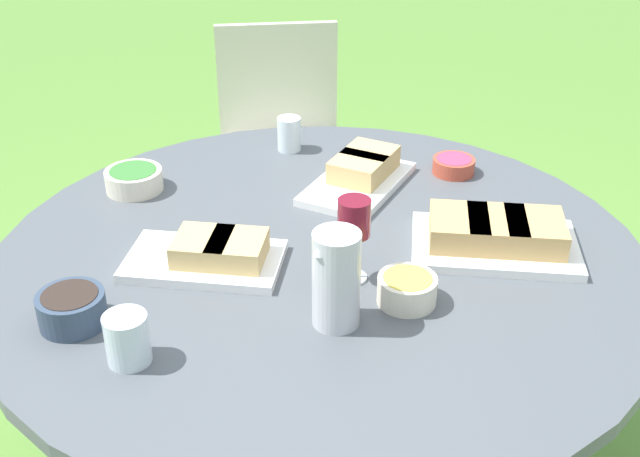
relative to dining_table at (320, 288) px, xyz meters
The scene contains 13 objects.
dining_table is the anchor object (origin of this frame).
chair_far_back 1.23m from the dining_table, 125.60° to the right, with size 0.60×0.60×0.89m.
water_pitcher 0.32m from the dining_table, 54.38° to the left, with size 0.10×0.09×0.20m.
wine_glass 0.26m from the dining_table, 80.60° to the left, with size 0.07×0.07×0.18m.
platter_bread_main 0.41m from the dining_table, 139.59° to the left, with size 0.41×0.43×0.08m.
platter_charcuterie 0.27m from the dining_table, 28.79° to the right, with size 0.36×0.38×0.07m.
platter_sandwich_side 0.37m from the dining_table, 149.67° to the right, with size 0.37×0.29×0.08m.
bowl_fries 0.29m from the dining_table, 90.14° to the left, with size 0.12×0.12×0.06m.
bowl_salad 0.57m from the dining_table, 75.29° to the right, with size 0.14×0.14×0.05m.
bowl_olives 0.55m from the dining_table, 13.44° to the right, with size 0.13×0.13×0.07m.
bowl_dip_red 0.54m from the dining_table, behind, with size 0.11×0.11×0.04m.
cup_water_near 0.52m from the dining_table, ahead, with size 0.08×0.08×0.10m.
cup_water_far 0.57m from the dining_table, 123.48° to the right, with size 0.07×0.07×0.09m.
Camera 1 is at (1.01, 1.11, 1.67)m, focal length 45.00 mm.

